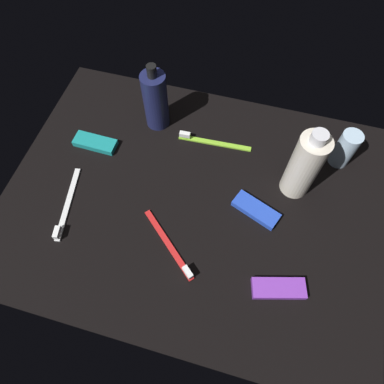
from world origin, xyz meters
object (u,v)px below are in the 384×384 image
toothbrush_red (171,248)px  toothbrush_white (66,207)px  snack_bar_purple (279,288)px  snack_bar_teal (95,143)px  lotion_bottle (155,100)px  deodorant_stick (345,149)px  snack_bar_blue (256,210)px  toothbrush_lime (210,141)px  bodywash_bottle (304,166)px

toothbrush_red → toothbrush_white: (25.05, -2.84, 0.00)cm
snack_bar_purple → snack_bar_teal: size_ratio=1.00×
lotion_bottle → toothbrush_red: size_ratio=1.25×
lotion_bottle → deodorant_stick: size_ratio=1.85×
deodorant_stick → snack_bar_teal: deodorant_stick is taller
deodorant_stick → snack_bar_teal: size_ratio=0.93×
lotion_bottle → snack_bar_teal: lotion_bottle is taller
snack_bar_teal → lotion_bottle: bearing=-137.6°
lotion_bottle → toothbrush_white: bearing=67.6°
snack_bar_blue → snack_bar_purple: size_ratio=1.00×
snack_bar_blue → toothbrush_lime: bearing=-25.8°
snack_bar_purple → toothbrush_red: bearing=-21.0°
toothbrush_white → snack_bar_purple: bearing=173.8°
bodywash_bottle → toothbrush_white: bodywash_bottle is taller
snack_bar_blue → toothbrush_red: bearing=62.4°
deodorant_stick → snack_bar_blue: deodorant_stick is taller
toothbrush_red → snack_bar_blue: size_ratio=1.38×
snack_bar_purple → deodorant_stick: bearing=-120.1°
snack_bar_purple → bodywash_bottle: bearing=-104.9°
lotion_bottle → toothbrush_red: lotion_bottle is taller
lotion_bottle → snack_bar_purple: size_ratio=1.72×
snack_bar_blue → snack_bar_purple: (-7.34, 15.59, 0.00)cm
deodorant_stick → bodywash_bottle: bearing=47.1°
toothbrush_lime → toothbrush_white: bearing=44.6°
lotion_bottle → snack_bar_teal: (12.55, 10.94, -7.03)cm
toothbrush_lime → toothbrush_red: bearing=87.6°
deodorant_stick → snack_bar_teal: (57.58, 11.00, -4.09)cm
toothbrush_lime → bodywash_bottle: bearing=162.0°
bodywash_bottle → deodorant_stick: bodywash_bottle is taller
toothbrush_white → toothbrush_lime: 36.86cm
bodywash_bottle → snack_bar_blue: bodywash_bottle is taller
bodywash_bottle → toothbrush_white: bearing=21.6°
deodorant_stick → snack_bar_purple: bearing=75.0°
toothbrush_white → bodywash_bottle: bearing=-158.4°
snack_bar_blue → snack_bar_teal: bearing=11.5°
lotion_bottle → toothbrush_white: 31.92cm
lotion_bottle → toothbrush_white: (11.87, 28.75, -7.18)cm
lotion_bottle → toothbrush_white: size_ratio=1.00×
toothbrush_white → snack_bar_teal: 17.82cm
bodywash_bottle → toothbrush_lime: (21.43, -6.95, -8.23)cm
toothbrush_white → snack_bar_teal: size_ratio=1.72×
toothbrush_red → snack_bar_teal: (25.73, -20.65, 0.14)cm
deodorant_stick → snack_bar_blue: 25.05cm
toothbrush_white → toothbrush_lime: bearing=-135.4°
bodywash_bottle → toothbrush_red: bodywash_bottle is taller
deodorant_stick → toothbrush_red: 45.09cm
bodywash_bottle → toothbrush_lime: size_ratio=1.07×
bodywash_bottle → toothbrush_white: size_ratio=1.08×
lotion_bottle → snack_bar_blue: size_ratio=1.72×
snack_bar_blue → snack_bar_teal: same height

